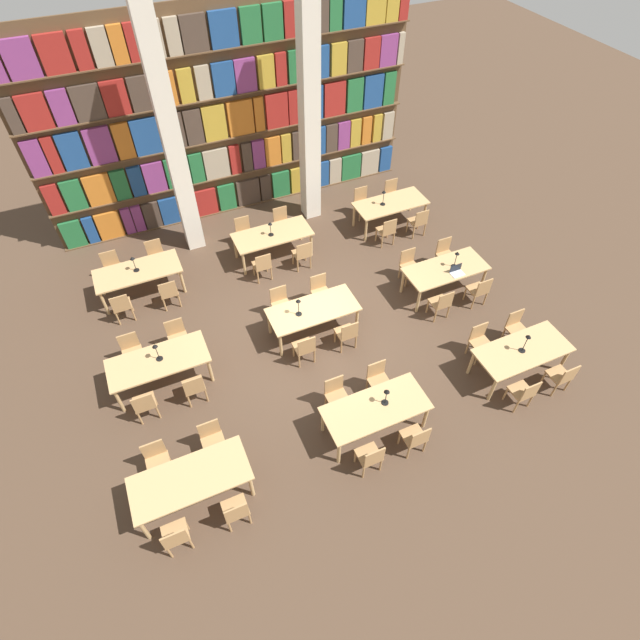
# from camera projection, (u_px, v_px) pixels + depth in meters

# --- Properties ---
(ground_plane) EXTENTS (40.00, 40.00, 0.00)m
(ground_plane) POSITION_uv_depth(u_px,v_px,m) (315.00, 331.00, 11.70)
(ground_plane) COLOR #4C3828
(bookshelf_bank) EXTENTS (10.20, 0.35, 5.50)m
(bookshelf_bank) POSITION_uv_depth(u_px,v_px,m) (230.00, 120.00, 13.13)
(bookshelf_bank) COLOR brown
(bookshelf_bank) RESTS_ON ground_plane
(pillar_left) EXTENTS (0.45, 0.45, 6.00)m
(pillar_left) POSITION_uv_depth(u_px,v_px,m) (172.00, 143.00, 11.64)
(pillar_left) COLOR silver
(pillar_left) RESTS_ON ground_plane
(pillar_center) EXTENTS (0.45, 0.45, 6.00)m
(pillar_center) POSITION_uv_depth(u_px,v_px,m) (309.00, 115.00, 12.59)
(pillar_center) COLOR silver
(pillar_center) RESTS_ON ground_plane
(reading_table_0) EXTENTS (2.03, 0.90, 0.76)m
(reading_table_0) POSITION_uv_depth(u_px,v_px,m) (191.00, 480.00, 8.54)
(reading_table_0) COLOR tan
(reading_table_0) RESTS_ON ground_plane
(chair_0) EXTENTS (0.42, 0.40, 0.88)m
(chair_0) POSITION_uv_depth(u_px,v_px,m) (176.00, 536.00, 8.11)
(chair_0) COLOR tan
(chair_0) RESTS_ON ground_plane
(chair_1) EXTENTS (0.42, 0.40, 0.88)m
(chair_1) POSITION_uv_depth(u_px,v_px,m) (157.00, 460.00, 9.01)
(chair_1) COLOR tan
(chair_1) RESTS_ON ground_plane
(chair_2) EXTENTS (0.42, 0.40, 0.88)m
(chair_2) POSITION_uv_depth(u_px,v_px,m) (236.00, 511.00, 8.39)
(chair_2) COLOR tan
(chair_2) RESTS_ON ground_plane
(chair_3) EXTENTS (0.42, 0.40, 0.88)m
(chair_3) POSITION_uv_depth(u_px,v_px,m) (212.00, 439.00, 9.29)
(chair_3) COLOR tan
(chair_3) RESTS_ON ground_plane
(reading_table_1) EXTENTS (2.03, 0.90, 0.76)m
(reading_table_1) POSITION_uv_depth(u_px,v_px,m) (376.00, 410.00, 9.48)
(reading_table_1) COLOR tan
(reading_table_1) RESTS_ON ground_plane
(chair_4) EXTENTS (0.42, 0.40, 0.88)m
(chair_4) POSITION_uv_depth(u_px,v_px,m) (371.00, 457.00, 9.05)
(chair_4) COLOR tan
(chair_4) RESTS_ON ground_plane
(chair_5) EXTENTS (0.42, 0.40, 0.88)m
(chair_5) POSITION_uv_depth(u_px,v_px,m) (336.00, 395.00, 9.95)
(chair_5) COLOR tan
(chair_5) RESTS_ON ground_plane
(chair_6) EXTENTS (0.42, 0.40, 0.88)m
(chair_6) POSITION_uv_depth(u_px,v_px,m) (416.00, 438.00, 9.31)
(chair_6) COLOR tan
(chair_6) RESTS_ON ground_plane
(chair_7) EXTENTS (0.42, 0.40, 0.88)m
(chair_7) POSITION_uv_depth(u_px,v_px,m) (378.00, 379.00, 10.21)
(chair_7) COLOR tan
(chair_7) RESTS_ON ground_plane
(desk_lamp_0) EXTENTS (0.14, 0.14, 0.43)m
(desk_lamp_0) POSITION_uv_depth(u_px,v_px,m) (386.00, 394.00, 9.27)
(desk_lamp_0) COLOR black
(desk_lamp_0) RESTS_ON reading_table_1
(reading_table_2) EXTENTS (2.03, 0.90, 0.76)m
(reading_table_2) POSITION_uv_depth(u_px,v_px,m) (522.00, 352.00, 10.42)
(reading_table_2) COLOR tan
(reading_table_2) RESTS_ON ground_plane
(chair_8) EXTENTS (0.42, 0.40, 0.88)m
(chair_8) POSITION_uv_depth(u_px,v_px,m) (524.00, 392.00, 9.99)
(chair_8) COLOR tan
(chair_8) RESTS_ON ground_plane
(chair_9) EXTENTS (0.42, 0.40, 0.88)m
(chair_9) POSITION_uv_depth(u_px,v_px,m) (480.00, 341.00, 10.89)
(chair_9) COLOR tan
(chair_9) RESTS_ON ground_plane
(chair_10) EXTENTS (0.42, 0.40, 0.88)m
(chair_10) POSITION_uv_depth(u_px,v_px,m) (562.00, 376.00, 10.25)
(chair_10) COLOR tan
(chair_10) RESTS_ON ground_plane
(chair_11) EXTENTS (0.42, 0.40, 0.88)m
(chair_11) POSITION_uv_depth(u_px,v_px,m) (516.00, 327.00, 11.15)
(chair_11) COLOR tan
(chair_11) RESTS_ON ground_plane
(desk_lamp_1) EXTENTS (0.14, 0.14, 0.50)m
(desk_lamp_1) POSITION_uv_depth(u_px,v_px,m) (527.00, 340.00, 10.09)
(desk_lamp_1) COLOR black
(desk_lamp_1) RESTS_ON reading_table_2
(reading_table_3) EXTENTS (2.03, 0.90, 0.76)m
(reading_table_3) POSITION_uv_depth(u_px,v_px,m) (158.00, 363.00, 10.23)
(reading_table_3) COLOR tan
(reading_table_3) RESTS_ON ground_plane
(chair_12) EXTENTS (0.42, 0.40, 0.88)m
(chair_12) POSITION_uv_depth(u_px,v_px,m) (145.00, 404.00, 9.80)
(chair_12) COLOR tan
(chair_12) RESTS_ON ground_plane
(chair_13) EXTENTS (0.42, 0.40, 0.88)m
(chair_13) POSITION_uv_depth(u_px,v_px,m) (132.00, 350.00, 10.70)
(chair_13) COLOR tan
(chair_13) RESTS_ON ground_plane
(chair_14) EXTENTS (0.42, 0.40, 0.88)m
(chair_14) POSITION_uv_depth(u_px,v_px,m) (194.00, 387.00, 10.07)
(chair_14) COLOR tan
(chair_14) RESTS_ON ground_plane
(chair_15) EXTENTS (0.42, 0.40, 0.88)m
(chair_15) POSITION_uv_depth(u_px,v_px,m) (178.00, 336.00, 10.97)
(chair_15) COLOR tan
(chair_15) RESTS_ON ground_plane
(desk_lamp_2) EXTENTS (0.14, 0.14, 0.46)m
(desk_lamp_2) POSITION_uv_depth(u_px,v_px,m) (156.00, 350.00, 9.96)
(desk_lamp_2) COLOR black
(desk_lamp_2) RESTS_ON reading_table_3
(reading_table_4) EXTENTS (2.03, 0.90, 0.76)m
(reading_table_4) POSITION_uv_depth(u_px,v_px,m) (313.00, 311.00, 11.20)
(reading_table_4) COLOR tan
(reading_table_4) RESTS_ON ground_plane
(chair_16) EXTENTS (0.42, 0.40, 0.88)m
(chair_16) POSITION_uv_depth(u_px,v_px,m) (305.00, 348.00, 10.76)
(chair_16) COLOR tan
(chair_16) RESTS_ON ground_plane
(chair_17) EXTENTS (0.42, 0.40, 0.88)m
(chair_17) POSITION_uv_depth(u_px,v_px,m) (281.00, 303.00, 11.66)
(chair_17) COLOR tan
(chair_17) RESTS_ON ground_plane
(chair_18) EXTENTS (0.42, 0.40, 0.88)m
(chair_18) POSITION_uv_depth(u_px,v_px,m) (347.00, 333.00, 11.03)
(chair_18) COLOR tan
(chair_18) RESTS_ON ground_plane
(chair_19) EXTENTS (0.42, 0.40, 0.88)m
(chair_19) POSITION_uv_depth(u_px,v_px,m) (320.00, 291.00, 11.93)
(chair_19) COLOR tan
(chair_19) RESTS_ON ground_plane
(desk_lamp_3) EXTENTS (0.14, 0.14, 0.47)m
(desk_lamp_3) POSITION_uv_depth(u_px,v_px,m) (298.00, 304.00, 10.79)
(desk_lamp_3) COLOR black
(desk_lamp_3) RESTS_ON reading_table_4
(reading_table_5) EXTENTS (2.03, 0.90, 0.76)m
(reading_table_5) POSITION_uv_depth(u_px,v_px,m) (445.00, 271.00, 12.11)
(reading_table_5) COLOR tan
(reading_table_5) RESTS_ON ground_plane
(chair_20) EXTENTS (0.42, 0.40, 0.88)m
(chair_20) POSITION_uv_depth(u_px,v_px,m) (441.00, 303.00, 11.66)
(chair_20) COLOR tan
(chair_20) RESTS_ON ground_plane
(chair_21) EXTENTS (0.42, 0.40, 0.88)m
(chair_21) POSITION_uv_depth(u_px,v_px,m) (409.00, 265.00, 12.56)
(chair_21) COLOR tan
(chair_21) RESTS_ON ground_plane
(chair_22) EXTENTS (0.42, 0.40, 0.88)m
(chair_22) POSITION_uv_depth(u_px,v_px,m) (479.00, 290.00, 11.95)
(chair_22) COLOR tan
(chair_22) RESTS_ON ground_plane
(chair_23) EXTENTS (0.42, 0.40, 0.88)m
(chair_23) POSITION_uv_depth(u_px,v_px,m) (445.00, 253.00, 12.85)
(chair_23) COLOR tan
(chair_23) RESTS_ON ground_plane
(desk_lamp_4) EXTENTS (0.14, 0.14, 0.46)m
(desk_lamp_4) POSITION_uv_depth(u_px,v_px,m) (456.00, 257.00, 11.86)
(desk_lamp_4) COLOR black
(desk_lamp_4) RESTS_ON reading_table_5
(laptop) EXTENTS (0.32, 0.22, 0.21)m
(laptop) POSITION_uv_depth(u_px,v_px,m) (457.00, 272.00, 11.90)
(laptop) COLOR silver
(laptop) RESTS_ON reading_table_5
(reading_table_6) EXTENTS (2.03, 0.90, 0.76)m
(reading_table_6) POSITION_uv_depth(u_px,v_px,m) (138.00, 273.00, 12.05)
(reading_table_6) COLOR tan
(reading_table_6) RESTS_ON ground_plane
(chair_24) EXTENTS (0.42, 0.40, 0.88)m
(chair_24) POSITION_uv_depth(u_px,v_px,m) (122.00, 306.00, 11.60)
(chair_24) COLOR tan
(chair_24) RESTS_ON ground_plane
(chair_25) EXTENTS (0.42, 0.40, 0.88)m
(chair_25) POSITION_uv_depth(u_px,v_px,m) (112.00, 267.00, 12.50)
(chair_25) COLOR tan
(chair_25) RESTS_ON ground_plane
(chair_26) EXTENTS (0.42, 0.40, 0.88)m
(chair_26) POSITION_uv_depth(u_px,v_px,m) (169.00, 292.00, 11.90)
(chair_26) COLOR tan
(chair_26) RESTS_ON ground_plane
(chair_27) EXTENTS (0.42, 0.40, 0.88)m
(chair_27) POSITION_uv_depth(u_px,v_px,m) (156.00, 255.00, 12.80)
(chair_27) COLOR tan
(chair_27) RESTS_ON ground_plane
(desk_lamp_5) EXTENTS (0.14, 0.14, 0.43)m
(desk_lamp_5) POSITION_uv_depth(u_px,v_px,m) (133.00, 261.00, 11.78)
(desk_lamp_5) COLOR black
(desk_lamp_5) RESTS_ON reading_table_6
(reading_table_7) EXTENTS (2.03, 0.90, 0.76)m
(reading_table_7) POSITION_uv_depth(u_px,v_px,m) (272.00, 236.00, 13.00)
(reading_table_7) COLOR tan
(reading_table_7) RESTS_ON ground_plane
(chair_28) EXTENTS (0.42, 0.40, 0.88)m
(chair_28) POSITION_uv_depth(u_px,v_px,m) (262.00, 265.00, 12.55)
(chair_28) COLOR tan
(chair_28) RESTS_ON ground_plane
(chair_29) EXTENTS (0.42, 0.40, 0.88)m
(chair_29) POSITION_uv_depth(u_px,v_px,m) (244.00, 232.00, 13.45)
(chair_29) COLOR tan
(chair_29) RESTS_ON ground_plane
(chair_30) EXTENTS (0.42, 0.40, 0.88)m
(chair_30) POSITION_uv_depth(u_px,v_px,m) (302.00, 254.00, 12.84)
(chair_30) COLOR tan
(chair_30) RESTS_ON ground_plane
(chair_31) EXTENTS (0.42, 0.40, 0.88)m
(chair_31) POSITION_uv_depth(u_px,v_px,m) (282.00, 222.00, 13.74)
(chair_31) COLOR tan
(chair_31) RESTS_ON ground_plane
(desk_lamp_6) EXTENTS (0.14, 0.14, 0.40)m
(desk_lamp_6) POSITION_uv_depth(u_px,v_px,m) (270.00, 227.00, 12.71)
(desk_lamp_6) COLOR black
(desk_lamp_6) RESTS_ON reading_table_7
(reading_table_8) EXTENTS (2.03, 0.90, 0.76)m
(reading_table_8) POSITION_uv_depth(u_px,v_px,m) (390.00, 205.00, 13.93)
(reading_table_8) COLOR tan
(reading_table_8) RESTS_ON ground_plane
(chair_32) EXTENTS (0.42, 0.40, 0.88)m
(chair_32) POSITION_uv_depth(u_px,v_px,m) (387.00, 230.00, 13.49)
(chair_32) COLOR tan
(chair_32) RESTS_ON ground_plane
(chair_33) EXTENTS (0.42, 0.40, 0.88)m
(chair_33) POSITION_uv_depth(u_px,v_px,m) (362.00, 201.00, 14.39)
(chair_33) COLOR tan
(chair_33) RESTS_ON ground_plane
(chair_34) EXTENTS (0.42, 0.40, 0.88)m
(chair_34) POSITION_uv_depth(u_px,v_px,m) (418.00, 221.00, 13.76)
(chair_34) COLOR tan
(chair_34) RESTS_ON ground_plane
(chair_35) EXTENTS (0.42, 0.40, 0.88)m
(chair_35) POSITION_uv_depth(u_px,v_px,m) (392.00, 193.00, 14.66)
(chair_35) COLOR tan
(chair_35) RESTS_ON ground_plane
(desk_lamp_7) EXTENTS (0.14, 0.14, 0.45)m
(desk_lamp_7) POSITION_uv_depth(u_px,v_px,m) (384.00, 195.00, 13.59)
(desk_lamp_7) COLOR black
(desk_lamp_7) RESTS_ON reading_table_8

